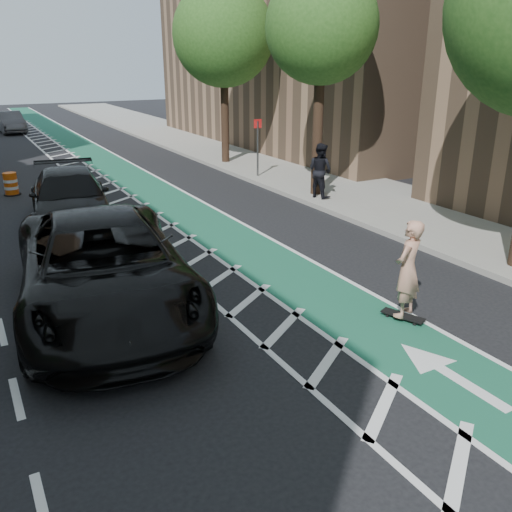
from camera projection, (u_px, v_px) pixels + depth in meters
ground at (211, 347)px, 9.56m from camera, size 120.00×120.00×0.00m
bike_lane at (172, 203)px, 19.15m from camera, size 2.00×90.00×0.01m
buffer_strip at (130, 208)px, 18.47m from camera, size 1.40×90.00×0.01m
sidewalk_right at (322, 182)px, 22.07m from camera, size 5.00×90.00×0.15m
curb_right at (270, 188)px, 20.96m from camera, size 0.12×90.00×0.16m
tree_r_c at (325, 27)px, 17.75m from camera, size 4.20×4.20×7.90m
tree_r_d at (220, 36)px, 24.33m from camera, size 4.20×4.20×7.90m
sign_post at (258, 147)px, 22.42m from camera, size 0.35×0.08×2.47m
skateboard at (403, 316)px, 10.52m from camera, size 0.54×0.88×0.11m
skateboarder at (408, 269)px, 10.18m from camera, size 0.82×0.68×1.91m
suv_near at (104, 266)px, 10.64m from camera, size 4.02×7.19×1.90m
suv_far at (70, 198)px, 16.49m from camera, size 2.97×5.79×1.61m
car_grey at (10, 122)px, 37.16m from camera, size 1.76×4.36×1.41m
pedestrian at (320, 170)px, 19.00m from camera, size 0.94×1.08×1.91m
barrel_b at (11, 184)px, 20.13m from camera, size 0.61×0.61×0.83m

